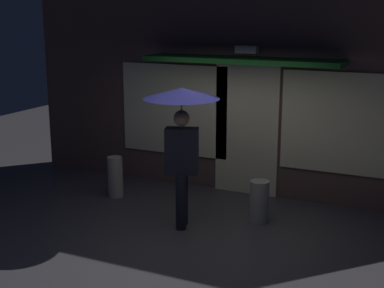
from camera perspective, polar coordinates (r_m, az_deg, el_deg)
name	(u,v)px	position (r m, az deg, el deg)	size (l,w,h in m)	color
ground_plane	(192,239)	(7.66, -0.02, -9.83)	(18.00, 18.00, 0.00)	#423F44
building_facade	(251,85)	(9.27, 6.14, 6.11)	(8.36, 1.00, 3.72)	brown
person_with_umbrella	(182,123)	(7.63, -1.10, 2.23)	(1.06, 1.06, 2.03)	black
sidewalk_bollard	(259,201)	(8.20, 7.00, -5.94)	(0.29, 0.29, 0.63)	#9E998E
sidewalk_bollard_2	(115,177)	(9.30, -7.98, -3.40)	(0.25, 0.25, 0.69)	#B2A899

